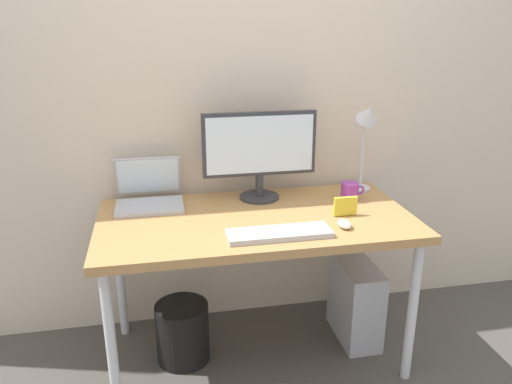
% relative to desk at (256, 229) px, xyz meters
% --- Properties ---
extents(ground_plane, '(6.00, 6.00, 0.00)m').
position_rel_desk_xyz_m(ground_plane, '(0.00, 0.00, -0.69)').
color(ground_plane, '#4C4742').
extents(back_wall, '(4.40, 0.04, 2.60)m').
position_rel_desk_xyz_m(back_wall, '(0.00, 0.43, 0.61)').
color(back_wall, beige).
rests_on(back_wall, ground_plane).
extents(desk, '(1.44, 0.75, 0.75)m').
position_rel_desk_xyz_m(desk, '(0.00, 0.00, 0.00)').
color(desk, '#B7844C').
rests_on(desk, ground_plane).
extents(monitor, '(0.56, 0.20, 0.44)m').
position_rel_desk_xyz_m(monitor, '(0.07, 0.24, 0.32)').
color(monitor, '#333338').
rests_on(monitor, desk).
extents(laptop, '(0.32, 0.29, 0.22)m').
position_rel_desk_xyz_m(laptop, '(-0.48, 0.26, 0.12)').
color(laptop, '#B2B2B7').
rests_on(laptop, desk).
extents(desk_lamp, '(0.11, 0.16, 0.48)m').
position_rel_desk_xyz_m(desk_lamp, '(0.62, 0.24, 0.40)').
color(desk_lamp, silver).
rests_on(desk_lamp, desk).
extents(keyboard, '(0.44, 0.14, 0.02)m').
position_rel_desk_xyz_m(keyboard, '(0.05, -0.23, 0.07)').
color(keyboard, '#B2B2B7').
rests_on(keyboard, desk).
extents(mouse, '(0.06, 0.09, 0.03)m').
position_rel_desk_xyz_m(mouse, '(0.35, -0.20, 0.08)').
color(mouse, silver).
rests_on(mouse, desk).
extents(coffee_mug, '(0.12, 0.09, 0.09)m').
position_rel_desk_xyz_m(coffee_mug, '(0.50, 0.12, 0.11)').
color(coffee_mug, purple).
rests_on(coffee_mug, desk).
extents(photo_frame, '(0.11, 0.02, 0.09)m').
position_rel_desk_xyz_m(photo_frame, '(0.41, -0.07, 0.11)').
color(photo_frame, yellow).
rests_on(photo_frame, desk).
extents(computer_tower, '(0.18, 0.36, 0.42)m').
position_rel_desk_xyz_m(computer_tower, '(0.54, 0.04, -0.48)').
color(computer_tower, '#B2B2B7').
rests_on(computer_tower, ground_plane).
extents(wastebasket, '(0.26, 0.26, 0.30)m').
position_rel_desk_xyz_m(wastebasket, '(-0.36, 0.03, -0.54)').
color(wastebasket, black).
rests_on(wastebasket, ground_plane).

